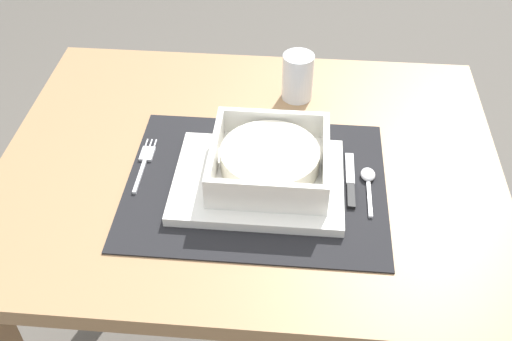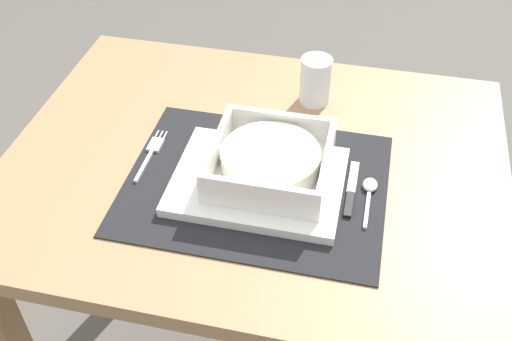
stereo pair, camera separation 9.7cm
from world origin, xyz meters
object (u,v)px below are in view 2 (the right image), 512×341
(porridge_bowl, at_px, (271,162))
(drinking_glass, at_px, (315,83))
(butter_knife, at_px, (351,192))
(spoon, at_px, (370,190))
(dining_table, at_px, (254,208))
(bread_knife, at_px, (334,197))
(fork, at_px, (152,151))

(porridge_bowl, distance_m, drinking_glass, 0.24)
(butter_knife, height_order, drinking_glass, drinking_glass)
(porridge_bowl, bearing_deg, spoon, 2.44)
(dining_table, height_order, spoon, spoon)
(butter_knife, xyz_separation_m, drinking_glass, (-0.10, 0.24, 0.03))
(porridge_bowl, bearing_deg, bread_knife, -10.87)
(fork, distance_m, bread_knife, 0.32)
(drinking_glass, bearing_deg, fork, -138.96)
(porridge_bowl, height_order, fork, porridge_bowl)
(spoon, bearing_deg, butter_knife, -164.92)
(spoon, relative_size, butter_knife, 0.85)
(dining_table, distance_m, spoon, 0.24)
(drinking_glass, bearing_deg, porridge_bowl, -98.54)
(butter_knife, relative_size, bread_knife, 0.95)
(spoon, distance_m, drinking_glass, 0.27)
(dining_table, relative_size, butter_knife, 6.56)
(dining_table, relative_size, fork, 6.28)
(dining_table, xyz_separation_m, porridge_bowl, (0.04, -0.05, 0.16))
(bread_knife, bearing_deg, porridge_bowl, 164.08)
(porridge_bowl, relative_size, bread_knife, 1.37)
(dining_table, distance_m, porridge_bowl, 0.17)
(fork, relative_size, drinking_glass, 1.49)
(dining_table, bearing_deg, spoon, -11.52)
(fork, bearing_deg, drinking_glass, 43.04)
(dining_table, xyz_separation_m, bread_knife, (0.14, -0.07, 0.12))
(spoon, height_order, butter_knife, spoon)
(fork, relative_size, bread_knife, 0.99)
(dining_table, distance_m, butter_knife, 0.22)
(fork, xyz_separation_m, butter_knife, (0.34, -0.03, 0.00))
(porridge_bowl, xyz_separation_m, bread_knife, (0.11, -0.02, -0.04))
(drinking_glass, bearing_deg, spoon, -61.91)
(porridge_bowl, distance_m, bread_knife, 0.12)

